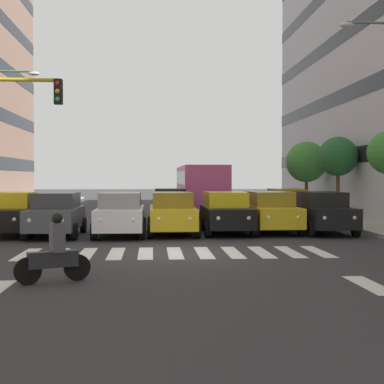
{
  "coord_description": "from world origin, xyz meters",
  "views": [
    {
      "loc": [
        0.72,
        17.49,
        2.36
      ],
      "look_at": [
        -0.89,
        -5.06,
        1.74
      ],
      "focal_mm": 53.29,
      "sensor_mm": 36.0,
      "label": 1
    }
  ],
  "objects_px": {
    "car_1": "(271,212)",
    "street_tree_2": "(338,157)",
    "car_3": "(172,213)",
    "car_4": "(120,214)",
    "car_5": "(56,214)",
    "car_row2_0": "(288,205)",
    "bus_behind_traffic": "(200,185)",
    "car_row2_1": "(170,204)",
    "motorcycle_with_rider": "(54,254)",
    "car_2": "(226,212)",
    "car_0": "(322,212)",
    "street_tree_3": "(306,162)",
    "car_6": "(13,213)"
  },
  "relations": [
    {
      "from": "car_5",
      "to": "car_6",
      "type": "relative_size",
      "value": 1.0
    },
    {
      "from": "car_row2_1",
      "to": "motorcycle_with_rider",
      "type": "xyz_separation_m",
      "value": [
        3.13,
        17.39,
        -0.24
      ]
    },
    {
      "from": "car_row2_1",
      "to": "motorcycle_with_rider",
      "type": "height_order",
      "value": "car_row2_1"
    },
    {
      "from": "car_2",
      "to": "street_tree_2",
      "type": "bearing_deg",
      "value": -134.31
    },
    {
      "from": "car_0",
      "to": "car_row2_0",
      "type": "bearing_deg",
      "value": -89.93
    },
    {
      "from": "car_row2_0",
      "to": "motorcycle_with_rider",
      "type": "xyz_separation_m",
      "value": [
        9.23,
        16.39,
        -0.24
      ]
    },
    {
      "from": "car_5",
      "to": "car_row2_1",
      "type": "bearing_deg",
      "value": -122.62
    },
    {
      "from": "car_2",
      "to": "bus_behind_traffic",
      "type": "bearing_deg",
      "value": -90.0
    },
    {
      "from": "car_1",
      "to": "street_tree_2",
      "type": "bearing_deg",
      "value": -126.31
    },
    {
      "from": "car_1",
      "to": "car_row2_1",
      "type": "relative_size",
      "value": 1.0
    },
    {
      "from": "car_4",
      "to": "motorcycle_with_rider",
      "type": "relative_size",
      "value": 2.78
    },
    {
      "from": "car_3",
      "to": "bus_behind_traffic",
      "type": "xyz_separation_m",
      "value": [
        -2.22,
        -12.61,
        0.97
      ]
    },
    {
      "from": "car_2",
      "to": "motorcycle_with_rider",
      "type": "xyz_separation_m",
      "value": [
        5.22,
        10.55,
        -0.24
      ]
    },
    {
      "from": "car_5",
      "to": "car_4",
      "type": "bearing_deg",
      "value": 178.26
    },
    {
      "from": "car_3",
      "to": "car_row2_0",
      "type": "xyz_separation_m",
      "value": [
        -6.23,
        -6.08,
        0.0
      ]
    },
    {
      "from": "car_0",
      "to": "street_tree_3",
      "type": "relative_size",
      "value": 0.99
    },
    {
      "from": "car_row2_0",
      "to": "street_tree_3",
      "type": "xyz_separation_m",
      "value": [
        -2.87,
        -6.83,
        2.41
      ]
    },
    {
      "from": "car_3",
      "to": "car_5",
      "type": "distance_m",
      "value": 4.62
    },
    {
      "from": "car_0",
      "to": "car_2",
      "type": "height_order",
      "value": "same"
    },
    {
      "from": "car_2",
      "to": "car_row2_0",
      "type": "height_order",
      "value": "same"
    },
    {
      "from": "car_2",
      "to": "car_5",
      "type": "relative_size",
      "value": 1.0
    },
    {
      "from": "car_6",
      "to": "bus_behind_traffic",
      "type": "height_order",
      "value": "bus_behind_traffic"
    },
    {
      "from": "car_3",
      "to": "car_row2_0",
      "type": "distance_m",
      "value": 8.71
    },
    {
      "from": "car_6",
      "to": "street_tree_3",
      "type": "relative_size",
      "value": 0.99
    },
    {
      "from": "car_5",
      "to": "car_1",
      "type": "bearing_deg",
      "value": -174.8
    },
    {
      "from": "car_0",
      "to": "car_1",
      "type": "height_order",
      "value": "same"
    },
    {
      "from": "car_1",
      "to": "bus_behind_traffic",
      "type": "height_order",
      "value": "bus_behind_traffic"
    },
    {
      "from": "car_0",
      "to": "car_4",
      "type": "relative_size",
      "value": 1.0
    },
    {
      "from": "car_row2_0",
      "to": "motorcycle_with_rider",
      "type": "height_order",
      "value": "car_row2_0"
    },
    {
      "from": "motorcycle_with_rider",
      "to": "street_tree_2",
      "type": "height_order",
      "value": "street_tree_2"
    },
    {
      "from": "car_1",
      "to": "car_2",
      "type": "height_order",
      "value": "same"
    },
    {
      "from": "car_4",
      "to": "car_5",
      "type": "height_order",
      "value": "same"
    },
    {
      "from": "street_tree_3",
      "to": "car_4",
      "type": "bearing_deg",
      "value": 49.96
    },
    {
      "from": "car_3",
      "to": "car_4",
      "type": "distance_m",
      "value": 2.12
    },
    {
      "from": "car_0",
      "to": "car_6",
      "type": "bearing_deg",
      "value": -0.35
    },
    {
      "from": "car_4",
      "to": "motorcycle_with_rider",
      "type": "bearing_deg",
      "value": 84.7
    },
    {
      "from": "car_2",
      "to": "car_4",
      "type": "bearing_deg",
      "value": 8.44
    },
    {
      "from": "car_3",
      "to": "street_tree_2",
      "type": "distance_m",
      "value": 12.35
    },
    {
      "from": "car_5",
      "to": "bus_behind_traffic",
      "type": "bearing_deg",
      "value": -117.84
    },
    {
      "from": "car_row2_0",
      "to": "bus_behind_traffic",
      "type": "relative_size",
      "value": 0.42
    },
    {
      "from": "car_1",
      "to": "car_5",
      "type": "xyz_separation_m",
      "value": [
        8.78,
        0.8,
        0.0
      ]
    },
    {
      "from": "car_5",
      "to": "car_row2_0",
      "type": "height_order",
      "value": "same"
    },
    {
      "from": "car_row2_0",
      "to": "car_2",
      "type": "bearing_deg",
      "value": 55.52
    },
    {
      "from": "car_6",
      "to": "motorcycle_with_rider",
      "type": "height_order",
      "value": "car_6"
    },
    {
      "from": "car_5",
      "to": "car_0",
      "type": "bearing_deg",
      "value": -177.65
    },
    {
      "from": "car_1",
      "to": "car_5",
      "type": "relative_size",
      "value": 1.0
    },
    {
      "from": "car_3",
      "to": "street_tree_3",
      "type": "bearing_deg",
      "value": -125.18
    },
    {
      "from": "car_3",
      "to": "car_6",
      "type": "height_order",
      "value": "same"
    },
    {
      "from": "car_0",
      "to": "bus_behind_traffic",
      "type": "xyz_separation_m",
      "value": [
        4.02,
        -12.49,
        0.97
      ]
    },
    {
      "from": "car_5",
      "to": "car_row2_0",
      "type": "xyz_separation_m",
      "value": [
        -10.84,
        -6.4,
        0.0
      ]
    }
  ]
}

